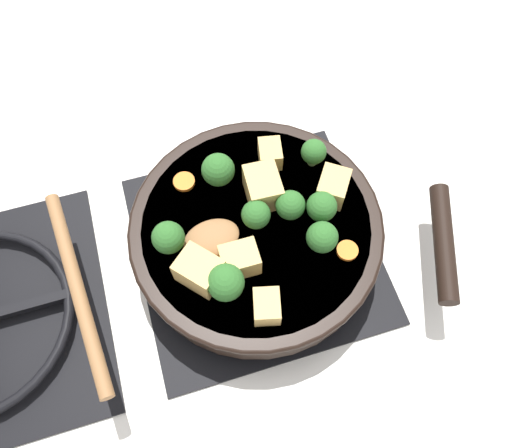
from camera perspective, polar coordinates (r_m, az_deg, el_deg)
ground_plane at (r=0.67m, az=0.00°, el=-2.86°), size 2.40×2.40×0.00m
front_burner_grate at (r=0.66m, az=0.00°, el=-2.45°), size 0.31×0.31×0.03m
skillet_pan at (r=0.62m, az=0.21°, el=-0.89°), size 0.32×0.41×0.05m
wooden_spoon at (r=0.59m, az=-13.74°, el=-4.84°), size 0.25×0.22×0.02m
tofu_cube_center_large at (r=0.57m, az=-1.86°, el=-4.11°), size 0.03×0.04×0.03m
tofu_cube_near_handle at (r=0.62m, az=8.78°, el=4.21°), size 0.05×0.05×0.03m
tofu_cube_east_chunk at (r=0.60m, az=0.79°, el=4.20°), size 0.05×0.04×0.04m
tofu_cube_west_chunk at (r=0.56m, az=-6.47°, el=-5.31°), size 0.06×0.06×0.04m
tofu_cube_back_piece at (r=0.64m, az=1.61°, el=8.01°), size 0.04×0.03×0.03m
tofu_cube_front_piece at (r=0.55m, az=1.24°, el=-9.41°), size 0.04×0.04×0.03m
broccoli_floret_near_spoon at (r=0.58m, az=-10.07°, el=-1.20°), size 0.04×0.04×0.05m
broccoli_floret_center_top at (r=0.59m, az=3.91°, el=2.23°), size 0.04×0.04×0.04m
broccoli_floret_east_rim at (r=0.59m, az=7.51°, el=1.95°), size 0.04×0.04×0.04m
broccoli_floret_west_rim at (r=0.63m, az=6.61°, el=8.16°), size 0.03×0.03×0.04m
broccoli_floret_north_edge at (r=0.55m, az=-3.50°, el=-6.70°), size 0.04×0.04×0.05m
broccoli_floret_south_cluster at (r=0.57m, az=7.57°, el=-1.53°), size 0.04×0.04×0.04m
broccoli_floret_mid_floret at (r=0.61m, az=-4.35°, el=6.17°), size 0.04×0.04×0.05m
broccoli_floret_small_inner at (r=0.58m, az=0.08°, el=1.47°), size 0.03×0.03×0.04m
carrot_slice_orange_thin at (r=0.60m, az=10.39°, el=-3.00°), size 0.03×0.03×0.01m
carrot_slice_near_center at (r=0.64m, az=-8.22°, el=4.81°), size 0.03×0.03×0.01m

